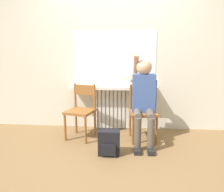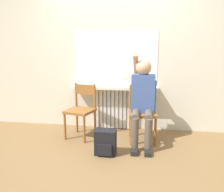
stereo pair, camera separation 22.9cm
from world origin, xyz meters
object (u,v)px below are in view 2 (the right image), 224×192
at_px(chair_left, 81,109).
at_px(cat, 140,80).
at_px(person, 143,97).
at_px(chair_right, 142,112).
at_px(backpack, 105,143).

xyz_separation_m(chair_left, cat, (0.91, 0.35, 0.45)).
bearing_deg(person, chair_right, 92.96).
bearing_deg(chair_right, chair_left, 172.70).
relative_size(chair_left, person, 0.63).
xyz_separation_m(person, backpack, (-0.47, -0.48, -0.54)).
bearing_deg(person, cat, 96.92).
distance_m(cat, backpack, 1.25).
relative_size(chair_left, cat, 1.91).
height_order(chair_left, backpack, chair_left).
xyz_separation_m(chair_left, person, (0.96, -0.10, 0.25)).
bearing_deg(chair_right, cat, 90.71).
relative_size(cat, backpack, 1.33).
relative_size(chair_right, backpack, 2.54).
bearing_deg(backpack, person, 45.62).
bearing_deg(chair_left, person, 8.66).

